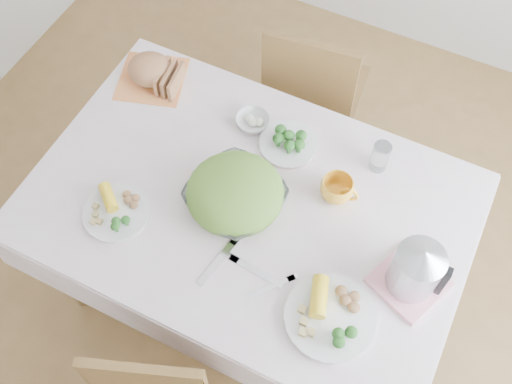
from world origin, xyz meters
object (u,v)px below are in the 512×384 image
at_px(dining_table, 249,251).
at_px(chair_far, 316,86).
at_px(dinner_plate_right, 330,318).
at_px(electric_kettle, 417,268).
at_px(salad_bowl, 235,197).
at_px(dinner_plate_left, 117,212).
at_px(yellow_mug, 337,189).

relative_size(dining_table, chair_far, 1.54).
relative_size(dining_table, dinner_plate_right, 4.91).
relative_size(chair_far, electric_kettle, 4.22).
xyz_separation_m(salad_bowl, dinner_plate_left, (-0.34, -0.22, -0.03)).
bearing_deg(salad_bowl, yellow_mug, 30.71).
relative_size(dinner_plate_left, electric_kettle, 1.07).
bearing_deg(electric_kettle, dining_table, 172.05).
bearing_deg(electric_kettle, salad_bowl, 173.91).
bearing_deg(dinner_plate_left, salad_bowl, 32.64).
distance_m(dining_table, chair_far, 0.84).
bearing_deg(electric_kettle, dinner_plate_left, -172.75).
relative_size(dinner_plate_left, yellow_mug, 2.00).
distance_m(dining_table, electric_kettle, 0.78).
bearing_deg(electric_kettle, chair_far, 123.11).
xyz_separation_m(dining_table, yellow_mug, (0.26, 0.16, 0.43)).
bearing_deg(chair_far, yellow_mug, 109.77).
xyz_separation_m(dinner_plate_left, electric_kettle, (0.97, 0.20, 0.11)).
relative_size(chair_far, dinner_plate_right, 3.19).
height_order(dining_table, salad_bowl, salad_bowl).
height_order(dinner_plate_left, electric_kettle, electric_kettle).
bearing_deg(salad_bowl, dinner_plate_left, -147.36).
height_order(dining_table, chair_far, chair_far).
xyz_separation_m(salad_bowl, dinner_plate_right, (0.45, -0.24, -0.03)).
bearing_deg(dinner_plate_left, dining_table, 31.90).
xyz_separation_m(dinner_plate_left, yellow_mug, (0.64, 0.40, 0.03)).
bearing_deg(electric_kettle, yellow_mug, 145.14).
bearing_deg(dinner_plate_left, chair_far, 74.09).
distance_m(salad_bowl, yellow_mug, 0.35).
xyz_separation_m(dinner_plate_right, yellow_mug, (-0.15, 0.42, 0.03)).
relative_size(dinner_plate_right, yellow_mug, 2.48).
relative_size(dining_table, salad_bowl, 4.48).
bearing_deg(chair_far, dining_table, 88.57).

